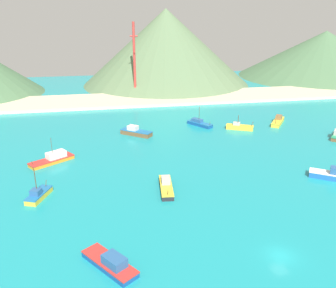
{
  "coord_description": "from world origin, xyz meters",
  "views": [
    {
      "loc": [
        -25.22,
        -42.08,
        34.92
      ],
      "look_at": [
        -8.96,
        44.73,
        2.47
      ],
      "focal_mm": 39.17,
      "sensor_mm": 36.0,
      "label": 1
    }
  ],
  "objects": [
    {
      "name": "fishing_boat_0",
      "position": [
        5.29,
        66.42,
        0.78
      ],
      "size": [
        7.07,
        8.64,
        6.1
      ],
      "color": "#14478C",
      "rests_on": "ground"
    },
    {
      "name": "fishing_boat_13",
      "position": [
        -25.31,
        2.01,
        0.82
      ],
      "size": [
        8.19,
        9.73,
        2.38
      ],
      "color": "#14478C",
      "rests_on": "ground"
    },
    {
      "name": "fishing_boat_6",
      "position": [
        23.7,
        22.76,
        1.01
      ],
      "size": [
        9.31,
        7.57,
        2.85
      ],
      "color": "#1E5BA8",
      "rests_on": "ground"
    },
    {
      "name": "fishing_boat_9",
      "position": [
        30.99,
        63.66,
        0.85
      ],
      "size": [
        8.03,
        9.64,
        2.56
      ],
      "color": "gold",
      "rests_on": "ground"
    },
    {
      "name": "radio_tower",
      "position": [
        -10.86,
        108.62,
        15.6
      ],
      "size": [
        3.06,
        2.45,
        30.6
      ],
      "color": "#B7332D",
      "rests_on": "ground"
    },
    {
      "name": "beach_strip",
      "position": [
        0.0,
        103.74,
        0.6
      ],
      "size": [
        247.0,
        23.15,
        1.2
      ],
      "primitive_type": "cube",
      "color": "beige",
      "rests_on": "ground"
    },
    {
      "name": "hill_east",
      "position": [
        95.63,
        142.47,
        12.21
      ],
      "size": [
        89.93,
        89.93,
        24.42
      ],
      "color": "#476B47",
      "rests_on": "ground"
    },
    {
      "name": "fishing_boat_8",
      "position": [
        -15.68,
        60.77,
        0.97
      ],
      "size": [
        9.38,
        8.26,
        2.77
      ],
      "color": "brown",
      "rests_on": "ground"
    },
    {
      "name": "fishing_boat_12",
      "position": [
        -38.46,
        25.49,
        0.8
      ],
      "size": [
        4.8,
        7.27,
        6.55
      ],
      "color": "gold",
      "rests_on": "ground"
    },
    {
      "name": "fishing_boat_1",
      "position": [
        -13.13,
        24.59,
        0.78
      ],
      "size": [
        3.43,
        10.06,
        2.27
      ],
      "color": "#232328",
      "rests_on": "ground"
    },
    {
      "name": "fishing_boat_10",
      "position": [
        16.44,
        60.14,
        0.83
      ],
      "size": [
        8.43,
        5.69,
        4.51
      ],
      "color": "gold",
      "rests_on": "ground"
    },
    {
      "name": "fishing_boat_4",
      "position": [
        -37.54,
        43.86,
        0.91
      ],
      "size": [
        10.81,
        8.84,
        6.33
      ],
      "color": "orange",
      "rests_on": "ground"
    },
    {
      "name": "hill_central",
      "position": [
        7.5,
        138.33,
        17.83
      ],
      "size": [
        81.35,
        81.35,
        35.66
      ],
      "color": "#56704C",
      "rests_on": "ground"
    },
    {
      "name": "ground",
      "position": [
        0.0,
        30.0,
        -0.25
      ],
      "size": [
        260.0,
        280.0,
        0.5
      ],
      "color": "teal"
    }
  ]
}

